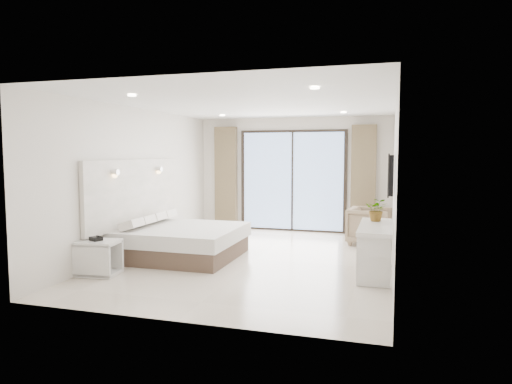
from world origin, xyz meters
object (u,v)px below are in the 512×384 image
Objects in this scene: armchair at (370,224)px; console_desk at (375,239)px; bed at (182,241)px; nightstand at (99,258)px.

console_desk is at bearing -169.11° from armchair.
bed is 1.60m from nightstand.
bed is 2.36× the size of armchair.
bed is at bearing 130.54° from armchair.
armchair is (3.17, 2.16, 0.13)m from bed.
bed is at bearing 176.39° from console_desk.
console_desk is (3.36, -0.21, 0.27)m from bed.
armchair is (-0.19, 2.37, -0.14)m from console_desk.
bed is 3.84m from armchair.
armchair reaches higher than nightstand.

